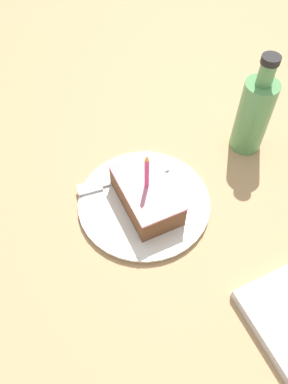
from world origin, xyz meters
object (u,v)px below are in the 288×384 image
(plate, at_px, (144,202))
(cake_slice, at_px, (147,195))
(bottle, at_px, (254,114))
(fork, at_px, (117,181))

(plate, height_order, cake_slice, cake_slice)
(cake_slice, bearing_deg, plate, 102.04)
(plate, relative_size, bottle, 1.16)
(plate, relative_size, cake_slice, 1.69)
(cake_slice, bearing_deg, bottle, 12.23)
(plate, xyz_separation_m, fork, (-0.03, 0.06, 0.01))
(plate, xyz_separation_m, bottle, (0.25, 0.05, 0.08))
(fork, bearing_deg, plate, -65.66)
(fork, distance_m, bottle, 0.29)
(plate, height_order, bottle, bottle)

